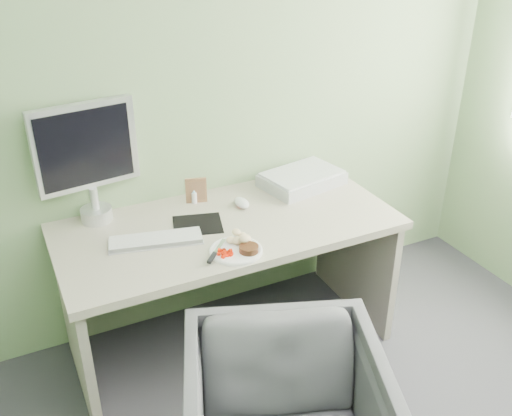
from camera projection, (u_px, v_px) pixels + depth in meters
name	position (u px, v px, depth m)	size (l,w,h in m)	color
wall_back	(193.00, 74.00, 2.70)	(3.50, 3.50, 0.00)	gray
desk	(229.00, 255.00, 2.78)	(1.60, 0.75, 0.73)	#B3A996
plate	(236.00, 251.00, 2.46)	(0.23, 0.23, 0.01)	white
steak	(249.00, 249.00, 2.44)	(0.08, 0.08, 0.03)	black
potato_pile	(240.00, 238.00, 2.50)	(0.09, 0.07, 0.05)	tan
carrot_heap	(225.00, 251.00, 2.42)	(0.05, 0.05, 0.03)	red
steak_knife	(214.00, 254.00, 2.41)	(0.15, 0.16, 0.01)	silver
mousepad	(198.00, 224.00, 2.68)	(0.23, 0.20, 0.00)	black
keyboard	(156.00, 240.00, 2.53)	(0.40, 0.12, 0.02)	white
computer_mouse	(242.00, 203.00, 2.83)	(0.06, 0.11, 0.04)	white
photo_frame	(196.00, 190.00, 2.85)	(0.11, 0.01, 0.13)	#8A5E40
eyedrop_bottle	(194.00, 197.00, 2.86)	(0.03, 0.03, 0.08)	white
scanner	(302.00, 179.00, 3.05)	(0.42, 0.28, 0.06)	#B4B7BB
monitor	(87.00, 156.00, 2.59)	(0.47, 0.16, 0.57)	silver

